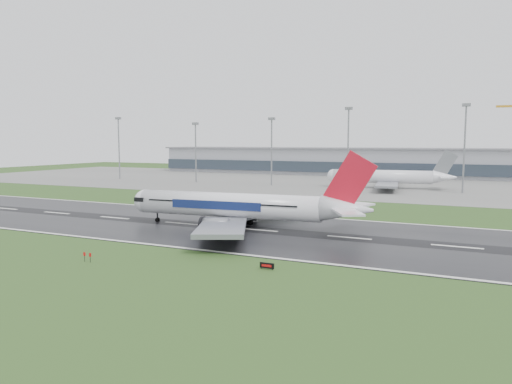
% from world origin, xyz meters
% --- Properties ---
extents(ground, '(520.00, 520.00, 0.00)m').
position_xyz_m(ground, '(0.00, 0.00, 0.00)').
color(ground, '#254519').
rests_on(ground, ground).
extents(runway, '(400.00, 45.00, 0.10)m').
position_xyz_m(runway, '(0.00, 0.00, 0.05)').
color(runway, black).
rests_on(runway, ground).
extents(apron, '(400.00, 130.00, 0.08)m').
position_xyz_m(apron, '(0.00, 125.00, 0.04)').
color(apron, slate).
rests_on(apron, ground).
extents(terminal, '(240.00, 36.00, 15.00)m').
position_xyz_m(terminal, '(0.00, 185.00, 7.50)').
color(terminal, gray).
rests_on(terminal, ground).
extents(main_airliner, '(60.61, 58.14, 16.67)m').
position_xyz_m(main_airliner, '(15.90, 1.23, 8.44)').
color(main_airliner, white).
rests_on(main_airliner, runway).
extents(parked_airliner, '(58.25, 55.12, 15.38)m').
position_xyz_m(parked_airliner, '(29.83, 107.98, 7.77)').
color(parked_airliner, white).
rests_on(parked_airliner, apron).
extents(runway_sign, '(2.31, 0.39, 1.04)m').
position_xyz_m(runway_sign, '(34.27, -28.55, 0.52)').
color(runway_sign, black).
rests_on(runway_sign, ground).
extents(floodmast_0, '(0.64, 0.64, 30.56)m').
position_xyz_m(floodmast_0, '(-103.88, 100.00, 15.28)').
color(floodmast_0, gray).
rests_on(floodmast_0, ground).
extents(floodmast_1, '(0.64, 0.64, 27.12)m').
position_xyz_m(floodmast_1, '(-57.85, 100.00, 13.56)').
color(floodmast_1, gray).
rests_on(floodmast_1, ground).
extents(floodmast_2, '(0.64, 0.64, 28.64)m').
position_xyz_m(floodmast_2, '(-18.88, 100.00, 14.32)').
color(floodmast_2, gray).
rests_on(floodmast_2, ground).
extents(floodmast_3, '(0.64, 0.64, 32.13)m').
position_xyz_m(floodmast_3, '(15.07, 100.00, 16.07)').
color(floodmast_3, gray).
rests_on(floodmast_3, ground).
extents(floodmast_4, '(0.64, 0.64, 32.15)m').
position_xyz_m(floodmast_4, '(58.81, 100.00, 16.08)').
color(floodmast_4, gray).
rests_on(floodmast_4, ground).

